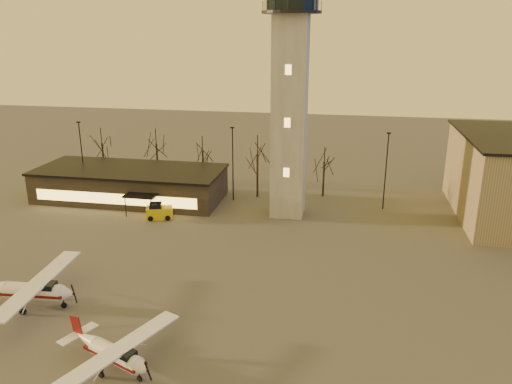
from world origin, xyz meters
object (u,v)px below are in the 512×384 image
terminal (131,184)px  service_cart (159,213)px  control_tower (290,83)px  cessna_rear (36,294)px  cessna_front (118,358)px

terminal → service_cart: size_ratio=7.36×
control_tower → service_cart: size_ratio=9.44×
terminal → cessna_rear: size_ratio=2.09×
control_tower → cessna_front: control_tower is taller
terminal → cessna_rear: bearing=-81.9°
control_tower → cessna_rear: 35.16m
control_tower → terminal: size_ratio=1.28×
service_cart → terminal: bearing=118.3°
cessna_front → cessna_rear: size_ratio=0.82×
terminal → cessna_front: bearing=-67.3°
control_tower → cessna_front: bearing=-102.9°
control_tower → cessna_rear: (-17.98, -26.12, -15.18)m
cessna_front → cessna_rear: bearing=171.0°
control_tower → terminal: bearing=174.9°
terminal → service_cart: terminal is taller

